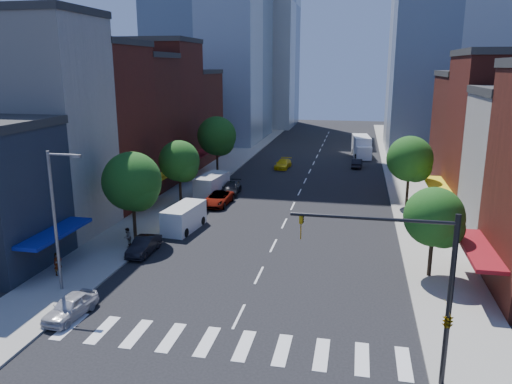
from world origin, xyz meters
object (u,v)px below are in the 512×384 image
Objects in this scene: parked_car_third at (218,199)px; parked_car_rear at (231,188)px; box_truck at (361,147)px; cargo_van_near at (183,218)px; parked_car_second at (144,246)px; taxi at (283,164)px; pedestrian_far at (127,237)px; traffic_car_oncoming at (357,163)px; traffic_car_far at (360,155)px; parked_car_front at (70,307)px; pedestrian_near at (58,264)px; cargo_van_far at (211,185)px.

parked_car_rear is (0.19, 4.71, -0.03)m from parked_car_third.
box_truck reaches higher than parked_car_third.
box_truck is (15.40, 40.91, 0.43)m from cargo_van_near.
cargo_van_near is at bearing -97.63° from parked_car_rear.
parked_car_second reaches higher than taxi.
cargo_van_near is at bearing 138.78° from pedestrian_far.
parked_car_rear is at bearing 56.13° from traffic_car_oncoming.
traffic_car_far is 2.21m from box_truck.
traffic_car_far is 2.41× the size of pedestrian_far.
taxi is at bearing 81.18° from parked_car_second.
taxi is (5.57, 35.03, -0.02)m from parked_car_second.
traffic_car_far is (16.30, 45.00, -0.02)m from parked_car_second.
traffic_car_oncoming is 9.32m from box_truck.
parked_car_front is at bearing -89.78° from parked_car_second.
box_truck reaches higher than traffic_car_oncoming.
cargo_van_near is 1.22× the size of taxi.
parked_car_front is 10.23m from parked_car_second.
pedestrian_near is (-5.78, -19.81, 0.25)m from parked_car_third.
box_truck is at bearing 52.68° from taxi.
cargo_van_near is 12.30m from cargo_van_far.
parked_car_second is 19.38m from parked_car_rear.
parked_car_third is at bearing 91.83° from parked_car_front.
box_truck is 56.11m from pedestrian_near.
parked_car_rear is at bearing 92.13° from parked_car_front.
parked_car_rear is at bearing 13.89° from pedestrian_near.
parked_car_front is 24.86m from parked_car_third.
parked_car_rear is 2.97× the size of pedestrian_far.
cargo_van_far is at bearing 90.27° from parked_car_second.
pedestrian_near reaches higher than pedestrian_far.
parked_car_second is at bearing -9.52° from pedestrian_near.
box_truck is at bearing 79.99° from parked_car_front.
traffic_car_oncoming is at bearing 49.64° from parked_car_rear.
parked_car_third reaches higher than traffic_car_far.
parked_car_third reaches higher than taxi.
taxi is 10.64m from traffic_car_oncoming.
cargo_van_near is (-0.77, -8.45, 0.40)m from parked_car_third.
parked_car_third reaches higher than parked_car_second.
cargo_van_near is 29.28m from taxi.
parked_car_second is at bearing 51.36° from pedestrian_far.
parked_car_second is 0.74× the size of cargo_van_near.
parked_car_rear is 31.29m from box_truck.
traffic_car_far is at bearing 144.27° from pedestrian_far.
traffic_car_oncoming is (14.05, 23.19, -0.06)m from parked_car_third.
parked_car_rear is 25.24m from pedestrian_near.
taxi reaches higher than traffic_car_far.
cargo_van_far is (-1.06, 12.25, 0.06)m from cargo_van_near.
parked_car_second is 0.86× the size of parked_car_rear.
taxi is 34.99m from pedestrian_far.
cargo_van_far is 31.25m from traffic_car_far.
pedestrian_far is (-18.18, -46.20, -0.60)m from box_truck.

